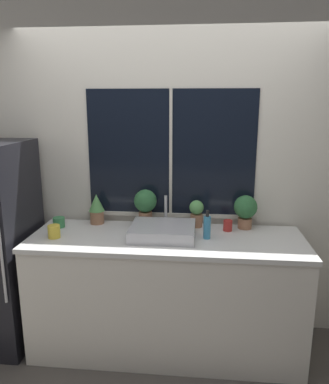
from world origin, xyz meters
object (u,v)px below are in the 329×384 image
Objects in this scene: mug_green at (59,222)px; potted_plant_center_right at (196,212)px; potted_plant_far_right at (245,209)px; potted_plant_far_left at (97,208)px; mug_yellow at (54,231)px; soap_bottle at (207,227)px; potted_plant_center_left at (145,204)px; sink at (163,231)px; mug_red at (228,226)px.

potted_plant_center_right is at bearing 6.40° from mug_green.
potted_plant_center_right is 0.82× the size of potted_plant_far_right.
potted_plant_far_left is 1.14× the size of potted_plant_center_right.
potted_plant_far_left reaches higher than mug_yellow.
potted_plant_far_left is 0.95m from soap_bottle.
mug_yellow is (-0.64, -0.37, -0.13)m from potted_plant_center_left.
sink reaches higher than potted_plant_far_left.
mug_green is at bearing -177.99° from mug_red.
sink is 0.70m from potted_plant_far_right.
mug_yellow is (-0.81, -0.11, 0.00)m from sink.
potted_plant_far_left is 0.83m from potted_plant_center_right.
mug_yellow is at bearing -165.79° from potted_plant_far_right.
soap_bottle is 1.21m from mug_green.
mug_red is (0.25, -0.08, -0.08)m from potted_plant_center_right.
potted_plant_center_left reaches higher than soap_bottle.
potted_plant_center_right is 1.01× the size of soap_bottle.
potted_plant_far_right is 0.41m from soap_bottle.
sink is at bearing -159.99° from mug_red.
mug_yellow is (-1.31, -0.29, 0.01)m from mug_red.
potted_plant_center_left is 0.81m from potted_plant_far_right.
mug_green is (-0.69, -0.12, -0.14)m from potted_plant_center_left.
soap_bottle is (0.50, -0.27, -0.09)m from potted_plant_center_left.
potted_plant_center_left is 3.50× the size of mug_red.
mug_red is at bearing -6.58° from potted_plant_center_left.
mug_yellow is (0.06, -0.24, 0.01)m from mug_green.
soap_bottle is at bearing -72.58° from potted_plant_center_right.
soap_bottle is (0.33, -0.01, 0.05)m from sink.
mug_yellow is (-0.23, -0.37, -0.09)m from potted_plant_far_left.
sink is 0.87m from mug_green.
mug_red is 0.88× the size of mug_yellow.
soap_bottle is 2.24× the size of mug_yellow.
sink is 1.78× the size of potted_plant_far_right.
potted_plant_center_left is 3.07× the size of mug_yellow.
potted_plant_far_right reaches higher than mug_yellow.
potted_plant_far_left reaches higher than potted_plant_center_right.
potted_plant_far_right is (0.64, 0.26, 0.11)m from sink.
potted_plant_center_left is at bearing 173.42° from mug_red.
soap_bottle is at bearing -16.30° from potted_plant_far_left.
potted_plant_center_left is at bearing 0.00° from potted_plant_far_left.
mug_green is at bearing 173.22° from soap_bottle.
potted_plant_center_left is at bearing 180.00° from potted_plant_center_right.
potted_plant_center_right reaches higher than mug_red.
potted_plant_far_right is at bearing -0.00° from potted_plant_center_right.
potted_plant_center_right is at bearing 180.00° from potted_plant_far_right.
mug_green is (-1.36, -0.05, -0.00)m from mug_red.
soap_bottle is at bearing -6.78° from mug_green.
potted_plant_center_right is (0.25, 0.26, 0.07)m from sink.
potted_plant_far_left reaches higher than mug_green.
potted_plant_far_left is 2.67× the size of mug_green.
potted_plant_far_right reaches higher than sink.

